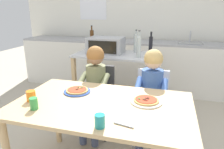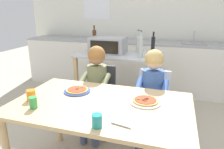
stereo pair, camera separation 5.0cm
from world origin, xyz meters
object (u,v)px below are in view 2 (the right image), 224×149
bottle_clear_vinegar (153,44)px  bottle_slim_sauce (94,39)px  toaster_oven (108,45)px  drinking_cup_teal (97,121)px  bottle_tall_green_wine (138,43)px  child_in_blue_striped_shirt (152,89)px  pizza_plate_white (145,101)px  dining_chair_right (152,102)px  kitchen_island_cart (119,73)px  serving_spoon (121,125)px  dining_table (101,113)px  drinking_cup_orange (31,95)px  drinking_cup_green (33,103)px  pizza_plate_blue_rimmed (77,90)px  bottle_brown_beer (141,47)px  dining_chair_left (99,95)px  child_in_olive_shirt (95,81)px

bottle_clear_vinegar → bottle_slim_sauce: bearing=178.0°
toaster_oven → drinking_cup_teal: 1.71m
bottle_tall_green_wine → child_in_blue_striped_shirt: bottle_tall_green_wine is taller
child_in_blue_striped_shirt → pizza_plate_white: bearing=-90.0°
bottle_slim_sauce → dining_chair_right: size_ratio=0.43×
bottle_tall_green_wine → child_in_blue_striped_shirt: bearing=-70.1°
kitchen_island_cart → bottle_clear_vinegar: (0.43, 0.20, 0.40)m
bottle_clear_vinegar → bottle_slim_sauce: (-0.88, 0.03, 0.03)m
bottle_tall_green_wine → dining_chair_right: bottle_tall_green_wine is taller
drinking_cup_teal → serving_spoon: (0.14, 0.06, -0.04)m
dining_table → drinking_cup_orange: 0.60m
kitchen_island_cart → drinking_cup_teal: bearing=-79.4°
bottle_tall_green_wine → drinking_cup_teal: bottle_tall_green_wine is taller
bottle_tall_green_wine → drinking_cup_green: bearing=-105.9°
bottle_slim_sauce → bottle_clear_vinegar: bearing=-2.0°
kitchen_island_cart → drinking_cup_orange: (-0.37, -1.39, 0.19)m
pizza_plate_blue_rimmed → drinking_cup_orange: size_ratio=2.78×
toaster_oven → drinking_cup_green: size_ratio=5.30×
pizza_plate_blue_rimmed → drinking_cup_green: bearing=-113.0°
pizza_plate_white → drinking_cup_green: bearing=-156.3°
child_in_blue_striped_shirt → toaster_oven: bearing=134.5°
toaster_oven → bottle_clear_vinegar: 0.62m
bottle_brown_beer → bottle_slim_sauce: 0.86m
bottle_brown_beer → child_in_blue_striped_shirt: 0.68m
bottle_brown_beer → dining_table: 1.19m
toaster_oven → serving_spoon: 1.71m
bottle_slim_sauce → dining_table: 1.69m
bottle_clear_vinegar → drinking_cup_teal: bearing=-93.9°
bottle_tall_green_wine → dining_chair_left: bearing=-112.9°
dining_chair_right → pizza_plate_blue_rimmed: dining_chair_right is taller
child_in_blue_striped_shirt → drinking_cup_green: size_ratio=11.68×
dining_chair_left → drinking_cup_green: 1.01m
kitchen_island_cart → bottle_brown_beer: bearing=-25.3°
child_in_olive_shirt → pizza_plate_blue_rimmed: child_in_olive_shirt is taller
toaster_oven → bottle_brown_beer: bearing=-19.2°
drinking_cup_teal → toaster_oven: bearing=105.9°
kitchen_island_cart → drinking_cup_teal: 1.66m
child_in_blue_striped_shirt → drinking_cup_teal: child_in_blue_striped_shirt is taller
toaster_oven → bottle_brown_beer: 0.51m
child_in_olive_shirt → pizza_plate_blue_rimmed: bearing=-90.0°
drinking_cup_teal → bottle_tall_green_wine: bearing=92.5°
drinking_cup_orange → bottle_brown_beer: bearing=61.2°
pizza_plate_blue_rimmed → drinking_cup_orange: bearing=-135.3°
drinking_cup_teal → dining_chair_left: bearing=110.2°
bottle_brown_beer → bottle_clear_vinegar: (0.11, 0.35, -0.02)m
bottle_slim_sauce → drinking_cup_orange: bearing=-87.0°
dining_chair_right → pizza_plate_white: dining_chair_right is taller
toaster_oven → child_in_olive_shirt: bearing=-83.7°
toaster_oven → pizza_plate_white: toaster_oven is taller
kitchen_island_cart → toaster_oven: (-0.16, 0.02, 0.39)m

